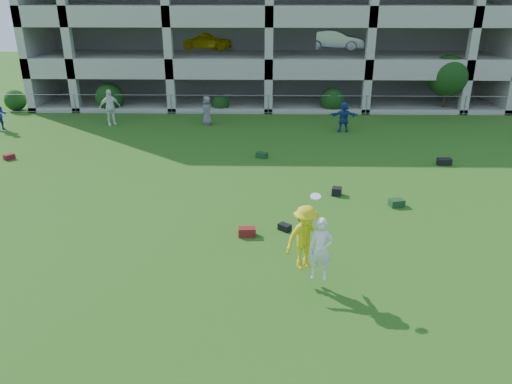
{
  "coord_description": "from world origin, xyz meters",
  "views": [
    {
      "loc": [
        -0.12,
        -11.38,
        7.37
      ],
      "look_at": [
        -0.42,
        3.0,
        1.4
      ],
      "focal_mm": 35.0,
      "sensor_mm": 36.0,
      "label": 1
    }
  ],
  "objects_px": {
    "bystander_d": "(344,117)",
    "crate_d": "(337,191)",
    "bystander_b": "(110,107)",
    "bystander_c": "(207,111)",
    "parking_garage": "(269,5)",
    "frisbee_contest": "(309,240)"
  },
  "relations": [
    {
      "from": "crate_d",
      "to": "parking_garage",
      "type": "xyz_separation_m",
      "value": [
        -2.58,
        21.55,
        5.86
      ]
    },
    {
      "from": "bystander_b",
      "to": "bystander_c",
      "type": "height_order",
      "value": "bystander_b"
    },
    {
      "from": "bystander_b",
      "to": "bystander_d",
      "type": "xyz_separation_m",
      "value": [
        13.01,
        -1.14,
        -0.18
      ]
    },
    {
      "from": "bystander_c",
      "to": "frisbee_contest",
      "type": "relative_size",
      "value": 0.74
    },
    {
      "from": "bystander_c",
      "to": "frisbee_contest",
      "type": "bearing_deg",
      "value": -8.72
    },
    {
      "from": "bystander_c",
      "to": "parking_garage",
      "type": "distance_m",
      "value": 12.93
    },
    {
      "from": "bystander_d",
      "to": "crate_d",
      "type": "bearing_deg",
      "value": 80.3
    },
    {
      "from": "bystander_c",
      "to": "crate_d",
      "type": "xyz_separation_m",
      "value": [
        6.06,
        -10.23,
        -0.67
      ]
    },
    {
      "from": "crate_d",
      "to": "bystander_b",
      "type": "bearing_deg",
      "value": 138.86
    },
    {
      "from": "bystander_b",
      "to": "bystander_d",
      "type": "relative_size",
      "value": 1.22
    },
    {
      "from": "bystander_c",
      "to": "parking_garage",
      "type": "height_order",
      "value": "parking_garage"
    },
    {
      "from": "bystander_c",
      "to": "bystander_d",
      "type": "distance_m",
      "value": 7.66
    },
    {
      "from": "bystander_c",
      "to": "bystander_d",
      "type": "relative_size",
      "value": 0.99
    },
    {
      "from": "bystander_d",
      "to": "frisbee_contest",
      "type": "bearing_deg",
      "value": 78.26
    },
    {
      "from": "crate_d",
      "to": "bystander_c",
      "type": "bearing_deg",
      "value": 120.65
    },
    {
      "from": "bystander_b",
      "to": "bystander_c",
      "type": "distance_m",
      "value": 5.47
    },
    {
      "from": "frisbee_contest",
      "to": "bystander_d",
      "type": "bearing_deg",
      "value": 78.55
    },
    {
      "from": "bystander_b",
      "to": "frisbee_contest",
      "type": "relative_size",
      "value": 0.91
    },
    {
      "from": "bystander_b",
      "to": "bystander_c",
      "type": "relative_size",
      "value": 1.23
    },
    {
      "from": "bystander_d",
      "to": "parking_garage",
      "type": "bearing_deg",
      "value": -72.46
    },
    {
      "from": "bystander_d",
      "to": "crate_d",
      "type": "xyz_separation_m",
      "value": [
        -1.48,
        -8.93,
        -0.68
      ]
    },
    {
      "from": "bystander_b",
      "to": "frisbee_contest",
      "type": "distance_m",
      "value": 19.04
    }
  ]
}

